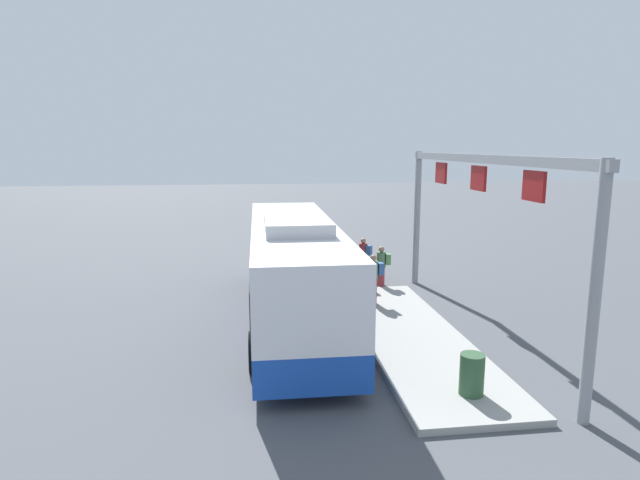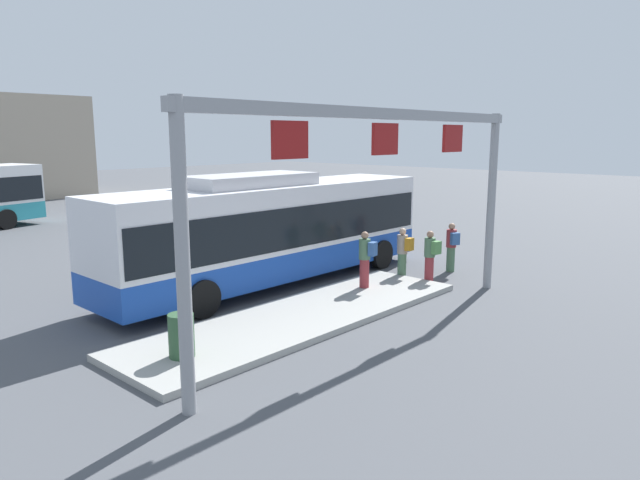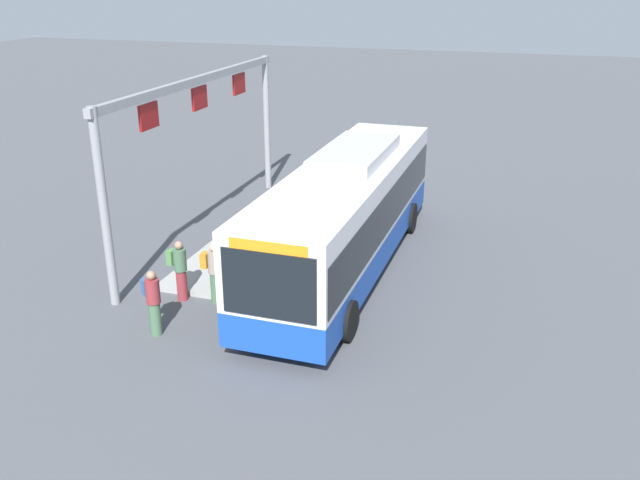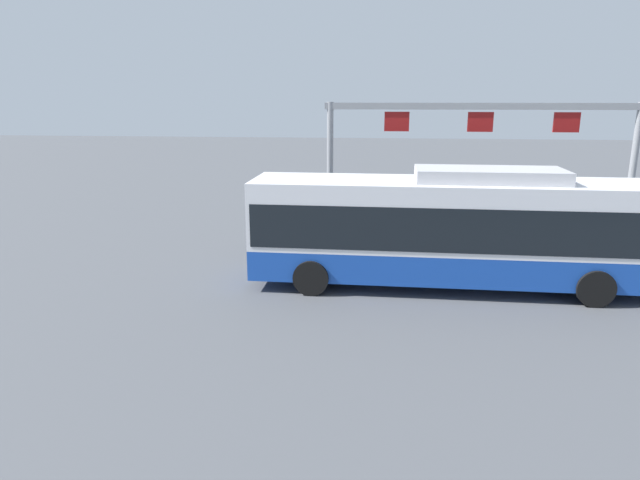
% 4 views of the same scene
% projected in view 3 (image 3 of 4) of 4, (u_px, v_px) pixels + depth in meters
% --- Properties ---
extents(ground_plane, '(120.00, 120.00, 0.00)m').
position_uv_depth(ground_plane, '(345.00, 268.00, 19.94)').
color(ground_plane, '#4C4F54').
extents(platform_curb, '(10.00, 2.80, 0.16)m').
position_uv_depth(platform_curb, '(270.00, 232.00, 22.51)').
color(platform_curb, '#9E9E99').
rests_on(platform_curb, ground).
extents(bus_main, '(11.61, 2.79, 3.46)m').
position_uv_depth(bus_main, '(346.00, 210.00, 19.28)').
color(bus_main, '#1947AD').
rests_on(bus_main, ground).
extents(person_boarding, '(0.55, 0.60, 1.67)m').
position_uv_depth(person_boarding, '(153.00, 301.00, 16.01)').
color(person_boarding, '#476B4C').
rests_on(person_boarding, ground).
extents(person_waiting_near, '(0.34, 0.52, 1.67)m').
position_uv_depth(person_waiting_near, '(214.00, 271.00, 17.58)').
color(person_waiting_near, '#476B4C').
rests_on(person_waiting_near, ground).
extents(person_waiting_mid, '(0.40, 0.57, 1.67)m').
position_uv_depth(person_waiting_mid, '(243.00, 237.00, 19.39)').
color(person_waiting_mid, maroon).
rests_on(person_waiting_mid, platform_curb).
extents(person_waiting_far, '(0.39, 0.56, 1.67)m').
position_uv_depth(person_waiting_far, '(180.00, 269.00, 17.73)').
color(person_waiting_far, maroon).
rests_on(person_waiting_far, ground).
extents(platform_sign_gantry, '(11.26, 0.24, 5.20)m').
position_uv_depth(platform_sign_gantry, '(201.00, 119.00, 21.22)').
color(platform_sign_gantry, gray).
rests_on(platform_sign_gantry, ground).
extents(trash_bin, '(0.52, 0.52, 0.90)m').
position_uv_depth(trash_bin, '(302.00, 185.00, 25.69)').
color(trash_bin, '#2D5133').
rests_on(trash_bin, platform_curb).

